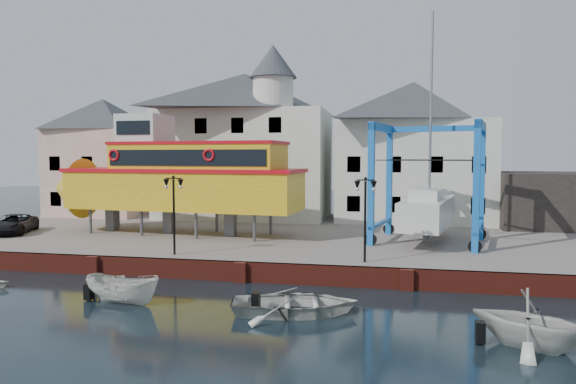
# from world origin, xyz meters

# --- Properties ---
(ground) EXTENTS (140.00, 140.00, 0.00)m
(ground) POSITION_xyz_m (0.00, 0.00, 0.00)
(ground) COLOR black
(ground) RESTS_ON ground
(hardstanding) EXTENTS (44.00, 22.00, 1.00)m
(hardstanding) POSITION_xyz_m (0.00, 11.00, 0.50)
(hardstanding) COLOR slate
(hardstanding) RESTS_ON ground
(quay_wall) EXTENTS (44.00, 0.47, 1.00)m
(quay_wall) POSITION_xyz_m (-0.00, 0.10, 0.50)
(quay_wall) COLOR maroon
(quay_wall) RESTS_ON ground
(building_pink) EXTENTS (8.00, 7.00, 10.30)m
(building_pink) POSITION_xyz_m (-18.00, 18.00, 6.15)
(building_pink) COLOR tan
(building_pink) RESTS_ON hardstanding
(building_white_main) EXTENTS (14.00, 8.30, 14.00)m
(building_white_main) POSITION_xyz_m (-4.87, 18.39, 7.34)
(building_white_main) COLOR silver
(building_white_main) RESTS_ON hardstanding
(building_white_right) EXTENTS (12.00, 8.00, 11.20)m
(building_white_right) POSITION_xyz_m (9.00, 19.00, 6.60)
(building_white_right) COLOR silver
(building_white_right) RESTS_ON hardstanding
(shed_dark) EXTENTS (8.00, 7.00, 4.00)m
(shed_dark) POSITION_xyz_m (19.00, 17.00, 3.00)
(shed_dark) COLOR black
(shed_dark) RESTS_ON hardstanding
(lamp_post_left) EXTENTS (1.12, 0.32, 4.20)m
(lamp_post_left) POSITION_xyz_m (-4.00, 1.20, 4.17)
(lamp_post_left) COLOR black
(lamp_post_left) RESTS_ON hardstanding
(lamp_post_right) EXTENTS (1.12, 0.32, 4.20)m
(lamp_post_right) POSITION_xyz_m (6.00, 1.20, 4.17)
(lamp_post_right) COLOR black
(lamp_post_right) RESTS_ON hardstanding
(tour_boat) EXTENTS (18.70, 6.02, 8.01)m
(tour_boat) POSITION_xyz_m (-7.45, 8.28, 4.78)
(tour_boat) COLOR #59595E
(tour_boat) RESTS_ON hardstanding
(travel_lift) EXTENTS (7.40, 9.46, 13.85)m
(travel_lift) POSITION_xyz_m (9.62, 8.53, 3.31)
(travel_lift) COLOR #0E63AD
(travel_lift) RESTS_ON hardstanding
(van) EXTENTS (3.56, 5.05, 1.28)m
(van) POSITION_xyz_m (-17.78, 6.14, 1.64)
(van) COLOR black
(van) RESTS_ON hardstanding
(motorboat_a) EXTENTS (3.80, 1.95, 1.40)m
(motorboat_a) POSITION_xyz_m (-3.90, -4.40, 0.00)
(motorboat_a) COLOR silver
(motorboat_a) RESTS_ON ground
(motorboat_b) EXTENTS (5.59, 4.48, 1.03)m
(motorboat_b) POSITION_xyz_m (3.55, -4.47, 0.00)
(motorboat_b) COLOR silver
(motorboat_b) RESTS_ON ground
(motorboat_c) EXTENTS (4.87, 4.63, 2.01)m
(motorboat_c) POSITION_xyz_m (11.75, -6.52, 0.00)
(motorboat_c) COLOR silver
(motorboat_c) RESTS_ON ground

